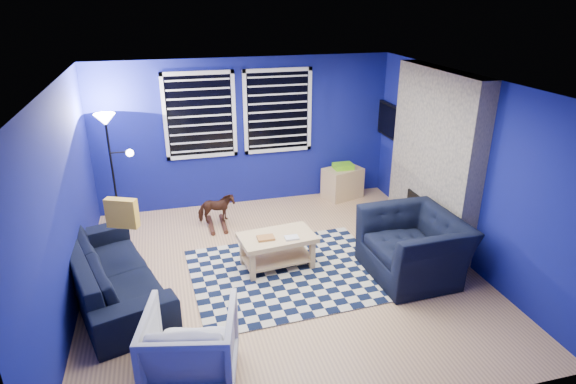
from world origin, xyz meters
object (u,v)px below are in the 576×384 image
object	(u,v)px
cabinet	(342,182)
floor_lamp	(109,136)
rocking_horse	(216,209)
tv	(392,122)
armchair_big	(413,246)
armchair_bent	(191,346)
sofa	(112,272)
coffee_table	(277,244)

from	to	relation	value
cabinet	floor_lamp	xyz separation A→B (m)	(-3.81, -0.25, 1.21)
floor_lamp	rocking_horse	bearing A→B (deg)	-14.70
tv	armchair_big	size ratio (longest dim) A/B	0.80
rocking_horse	armchair_bent	bearing A→B (deg)	164.45
sofa	floor_lamp	distance (m)	2.27
armchair_big	floor_lamp	size ratio (longest dim) A/B	0.69
cabinet	floor_lamp	size ratio (longest dim) A/B	0.42
coffee_table	cabinet	xyz separation A→B (m)	(1.71, 2.06, -0.06)
tv	cabinet	size ratio (longest dim) A/B	1.32
tv	armchair_bent	size ratio (longest dim) A/B	1.17
coffee_table	cabinet	distance (m)	2.68
armchair_big	floor_lamp	world-z (taller)	floor_lamp
coffee_table	armchair_bent	bearing A→B (deg)	-125.10
armchair_bent	armchair_big	bearing A→B (deg)	-145.40
coffee_table	armchair_big	bearing A→B (deg)	-20.22
sofa	armchair_big	world-z (taller)	armchair_big
coffee_table	floor_lamp	distance (m)	3.01
rocking_horse	floor_lamp	distance (m)	1.92
sofa	armchair_bent	xyz separation A→B (m)	(0.82, -1.64, 0.05)
rocking_horse	floor_lamp	bearing A→B (deg)	70.68
tv	armchair_bent	distance (m)	5.28
sofa	rocking_horse	bearing A→B (deg)	-59.54
armchair_bent	coffee_table	xyz separation A→B (m)	(1.26, 1.79, -0.05)
armchair_big	cabinet	world-z (taller)	armchair_big
armchair_bent	floor_lamp	distance (m)	3.86
tv	armchair_bent	world-z (taller)	tv
coffee_table	floor_lamp	world-z (taller)	floor_lamp
tv	floor_lamp	xyz separation A→B (m)	(-4.58, 0.00, 0.09)
cabinet	floor_lamp	bearing A→B (deg)	165.68
tv	sofa	world-z (taller)	tv
coffee_table	rocking_horse	bearing A→B (deg)	114.06
tv	sofa	xyz separation A→B (m)	(-4.55, -1.96, -1.07)
rocking_horse	cabinet	world-z (taller)	cabinet
tv	coffee_table	bearing A→B (deg)	-143.76
tv	cabinet	xyz separation A→B (m)	(-0.76, 0.25, -1.12)
tv	floor_lamp	bearing A→B (deg)	179.98
armchair_bent	rocking_horse	size ratio (longest dim) A/B	1.52
coffee_table	cabinet	bearing A→B (deg)	50.32
sofa	cabinet	world-z (taller)	sofa
sofa	rocking_horse	world-z (taller)	sofa
tv	cabinet	bearing A→B (deg)	161.81
armchair_big	armchair_bent	bearing A→B (deg)	-70.69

